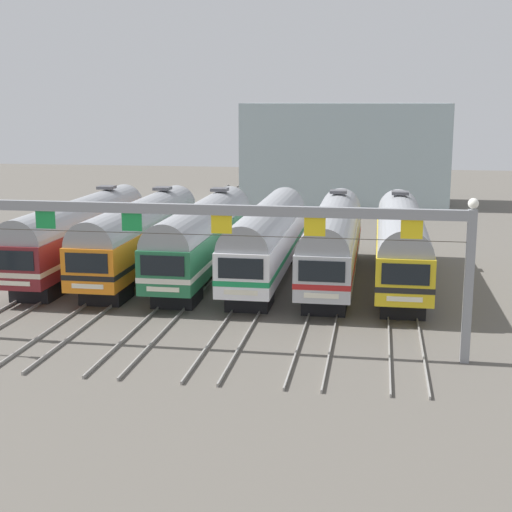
{
  "coord_description": "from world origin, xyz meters",
  "views": [
    {
      "loc": [
        8.61,
        -44.89,
        10.81
      ],
      "look_at": [
        1.67,
        -2.24,
        1.95
      ],
      "focal_mm": 53.1,
      "sensor_mm": 36.0,
      "label": 1
    }
  ],
  "objects_px": {
    "catenary_gantry": "(176,230)",
    "commuter_train_yellow": "(401,241)",
    "commuter_train_maroon": "(80,232)",
    "commuter_train_orange": "(141,233)",
    "commuter_train_stainless": "(333,239)",
    "commuter_train_white": "(267,237)",
    "commuter_train_green": "(203,235)"
  },
  "relations": [
    {
      "from": "commuter_train_white",
      "to": "catenary_gantry",
      "type": "bearing_deg",
      "value": -98.44
    },
    {
      "from": "commuter_train_stainless",
      "to": "commuter_train_yellow",
      "type": "distance_m",
      "value": 4.01
    },
    {
      "from": "commuter_train_orange",
      "to": "commuter_train_green",
      "type": "bearing_deg",
      "value": 0.0
    },
    {
      "from": "catenary_gantry",
      "to": "commuter_train_orange",
      "type": "bearing_deg",
      "value": 114.0
    },
    {
      "from": "commuter_train_white",
      "to": "catenary_gantry",
      "type": "xyz_separation_m",
      "value": [
        -2.0,
        -13.49,
        2.65
      ]
    },
    {
      "from": "commuter_train_yellow",
      "to": "commuter_train_green",
      "type": "bearing_deg",
      "value": 180.0
    },
    {
      "from": "commuter_train_stainless",
      "to": "catenary_gantry",
      "type": "xyz_separation_m",
      "value": [
        -6.01,
        -13.5,
        2.65
      ]
    },
    {
      "from": "commuter_train_maroon",
      "to": "commuter_train_yellow",
      "type": "xyz_separation_m",
      "value": [
        20.03,
        0.0,
        0.0
      ]
    },
    {
      "from": "commuter_train_maroon",
      "to": "commuter_train_white",
      "type": "distance_m",
      "value": 12.02
    },
    {
      "from": "commuter_train_stainless",
      "to": "commuter_train_yellow",
      "type": "height_order",
      "value": "same"
    },
    {
      "from": "commuter_train_green",
      "to": "commuter_train_white",
      "type": "xyz_separation_m",
      "value": [
        4.01,
        -0.0,
        -0.0
      ]
    },
    {
      "from": "commuter_train_green",
      "to": "commuter_train_white",
      "type": "height_order",
      "value": "commuter_train_green"
    },
    {
      "from": "catenary_gantry",
      "to": "commuter_train_stainless",
      "type": "bearing_deg",
      "value": 66.0
    },
    {
      "from": "catenary_gantry",
      "to": "commuter_train_yellow",
      "type": "bearing_deg",
      "value": 53.43
    },
    {
      "from": "commuter_train_maroon",
      "to": "commuter_train_white",
      "type": "xyz_separation_m",
      "value": [
        12.02,
        -0.0,
        -0.0
      ]
    },
    {
      "from": "commuter_train_orange",
      "to": "commuter_train_white",
      "type": "xyz_separation_m",
      "value": [
        8.01,
        -0.0,
        -0.0
      ]
    },
    {
      "from": "commuter_train_maroon",
      "to": "commuter_train_white",
      "type": "bearing_deg",
      "value": -0.02
    },
    {
      "from": "commuter_train_orange",
      "to": "commuter_train_stainless",
      "type": "relative_size",
      "value": 1.0
    },
    {
      "from": "commuter_train_stainless",
      "to": "commuter_train_yellow",
      "type": "xyz_separation_m",
      "value": [
        4.01,
        0.0,
        0.0
      ]
    },
    {
      "from": "commuter_train_stainless",
      "to": "catenary_gantry",
      "type": "relative_size",
      "value": 0.71
    },
    {
      "from": "commuter_train_maroon",
      "to": "commuter_train_yellow",
      "type": "relative_size",
      "value": 1.0
    },
    {
      "from": "commuter_train_orange",
      "to": "commuter_train_yellow",
      "type": "bearing_deg",
      "value": 0.0
    },
    {
      "from": "commuter_train_orange",
      "to": "commuter_train_yellow",
      "type": "xyz_separation_m",
      "value": [
        16.02,
        0.0,
        0.0
      ]
    },
    {
      "from": "commuter_train_orange",
      "to": "commuter_train_maroon",
      "type": "bearing_deg",
      "value": 180.0
    },
    {
      "from": "commuter_train_maroon",
      "to": "commuter_train_white",
      "type": "height_order",
      "value": "commuter_train_maroon"
    },
    {
      "from": "commuter_train_stainless",
      "to": "catenary_gantry",
      "type": "distance_m",
      "value": 15.01
    },
    {
      "from": "commuter_train_white",
      "to": "commuter_train_orange",
      "type": "bearing_deg",
      "value": 179.97
    },
    {
      "from": "commuter_train_maroon",
      "to": "commuter_train_orange",
      "type": "height_order",
      "value": "same"
    },
    {
      "from": "commuter_train_white",
      "to": "commuter_train_yellow",
      "type": "bearing_deg",
      "value": 0.03
    },
    {
      "from": "commuter_train_green",
      "to": "commuter_train_stainless",
      "type": "height_order",
      "value": "same"
    },
    {
      "from": "commuter_train_yellow",
      "to": "commuter_train_maroon",
      "type": "bearing_deg",
      "value": 180.0
    },
    {
      "from": "commuter_train_maroon",
      "to": "commuter_train_stainless",
      "type": "distance_m",
      "value": 16.02
    }
  ]
}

